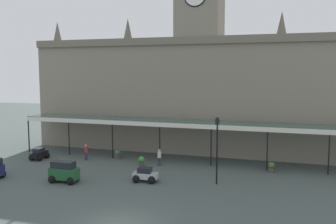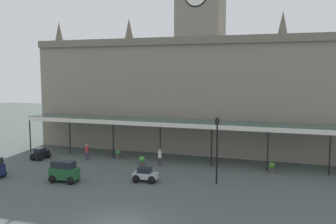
{
  "view_description": "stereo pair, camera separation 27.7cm",
  "coord_description": "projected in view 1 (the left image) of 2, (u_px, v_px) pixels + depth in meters",
  "views": [
    {
      "loc": [
        9.09,
        -18.84,
        9.09
      ],
      "look_at": [
        0.0,
        10.02,
        5.76
      ],
      "focal_mm": 39.05,
      "sensor_mm": 36.0,
      "label": 1
    },
    {
      "loc": [
        9.35,
        -18.75,
        9.09
      ],
      "look_at": [
        0.0,
        10.02,
        5.76
      ],
      "focal_mm": 39.05,
      "sensor_mm": 36.0,
      "label": 2
    }
  ],
  "objects": [
    {
      "name": "traffic_cone",
      "position": [
        60.0,
        162.0,
        35.84
      ],
      "size": [
        0.4,
        0.4,
        0.63
      ],
      "primitive_type": "cone",
      "color": "orange",
      "rests_on": "ground"
    },
    {
      "name": "station_building",
      "position": [
        199.0,
        89.0,
        41.52
      ],
      "size": [
        38.89,
        5.72,
        20.71
      ],
      "color": "gray",
      "rests_on": "ground"
    },
    {
      "name": "entrance_canopy",
      "position": [
        188.0,
        123.0,
        37.09
      ],
      "size": [
        36.98,
        3.26,
        4.11
      ],
      "color": "#38564C",
      "rests_on": "ground"
    },
    {
      "name": "planter_by_canopy",
      "position": [
        271.0,
        167.0,
        33.14
      ],
      "size": [
        0.6,
        0.6,
        0.96
      ],
      "color": "#47423D",
      "rests_on": "ground"
    },
    {
      "name": "planter_forecourt_centre",
      "position": [
        141.0,
        161.0,
        35.37
      ],
      "size": [
        0.6,
        0.6,
        0.96
      ],
      "color": "#47423D",
      "rests_on": "ground"
    },
    {
      "name": "pedestrian_beside_cars",
      "position": [
        86.0,
        152.0,
        37.63
      ],
      "size": [
        0.39,
        0.34,
        1.67
      ],
      "color": "#3F384C",
      "rests_on": "ground"
    },
    {
      "name": "car_silver_sedan",
      "position": [
        145.0,
        176.0,
        30.33
      ],
      "size": [
        2.1,
        1.6,
        1.19
      ],
      "color": "#B2B5BA",
      "rests_on": "ground"
    },
    {
      "name": "pedestrian_crossing_forecourt",
      "position": [
        159.0,
        157.0,
        35.33
      ],
      "size": [
        0.38,
        0.34,
        1.67
      ],
      "color": "#3F384C",
      "rests_on": "ground"
    },
    {
      "name": "victorian_lamppost",
      "position": [
        217.0,
        143.0,
        29.35
      ],
      "size": [
        0.3,
        0.3,
        5.52
      ],
      "color": "black",
      "rests_on": "ground"
    },
    {
      "name": "planter_near_kerb",
      "position": [
        118.0,
        154.0,
        38.36
      ],
      "size": [
        0.6,
        0.6,
        0.96
      ],
      "color": "#47423D",
      "rests_on": "ground"
    },
    {
      "name": "car_green_van",
      "position": [
        64.0,
        173.0,
        30.12
      ],
      "size": [
        2.43,
        1.65,
        1.77
      ],
      "color": "#1E512D",
      "rests_on": "ground"
    },
    {
      "name": "car_black_sedan",
      "position": [
        39.0,
        154.0,
        38.12
      ],
      "size": [
        1.57,
        2.08,
        1.19
      ],
      "color": "black",
      "rests_on": "ground"
    }
  ]
}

